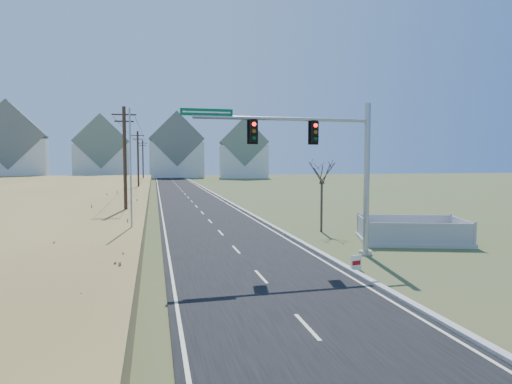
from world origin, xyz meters
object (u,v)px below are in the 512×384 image
object	(u,v)px
flagpole	(131,194)
bare_tree	(322,171)
open_sign	(356,263)
traffic_signal_mast	(333,164)
fence_enclosure	(412,237)

from	to	relation	value
flagpole	bare_tree	size ratio (longest dim) A/B	1.48
open_sign	bare_tree	distance (m)	11.91
open_sign	bare_tree	xyz separation A→B (m)	(2.50, 10.98, 3.90)
traffic_signal_mast	open_sign	bearing A→B (deg)	-93.57
bare_tree	flagpole	bearing A→B (deg)	-163.14
fence_enclosure	open_sign	world-z (taller)	fence_enclosure
fence_enclosure	open_sign	xyz separation A→B (m)	(-6.54, -6.10, 0.09)
traffic_signal_mast	fence_enclosure	size ratio (longest dim) A/B	1.38
traffic_signal_mast	flagpole	bearing A→B (deg)	156.15
fence_enclosure	open_sign	bearing A→B (deg)	-119.97
traffic_signal_mast	open_sign	distance (m)	5.39
open_sign	flagpole	size ratio (longest dim) A/B	0.09
fence_enclosure	flagpole	bearing A→B (deg)	-166.56
open_sign	flagpole	bearing A→B (deg)	132.22
fence_enclosure	bare_tree	xyz separation A→B (m)	(-4.04, 4.87, 3.99)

